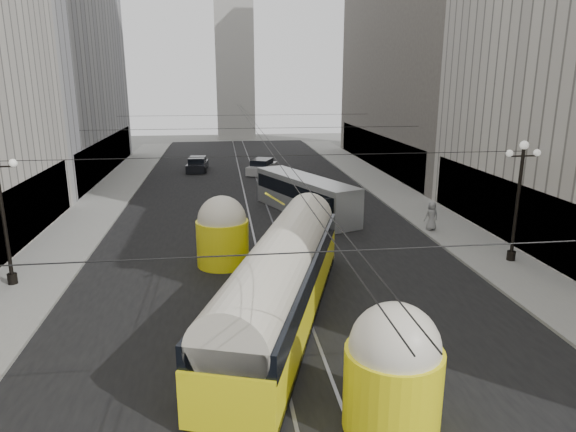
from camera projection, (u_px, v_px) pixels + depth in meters
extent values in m
cube|color=black|center=(257.00, 206.00, 39.81)|extent=(20.00, 85.00, 0.02)
cube|color=gray|center=(106.00, 199.00, 41.64)|extent=(4.00, 72.00, 0.15)
cube|color=gray|center=(391.00, 191.00, 44.65)|extent=(4.00, 72.00, 0.15)
cube|color=gray|center=(247.00, 206.00, 39.72)|extent=(0.12, 85.00, 0.04)
cube|color=gray|center=(266.00, 205.00, 39.91)|extent=(0.12, 85.00, 0.04)
cube|color=black|center=(22.00, 215.00, 29.40)|extent=(0.10, 18.00, 3.60)
cube|color=#999999|center=(32.00, 30.00, 48.51)|extent=(12.00, 28.00, 28.00)
cube|color=black|center=(108.00, 155.00, 52.38)|extent=(0.10, 25.20, 3.60)
cube|color=black|center=(500.00, 208.00, 31.00)|extent=(0.10, 18.00, 3.60)
cube|color=#514C47|center=(437.00, 14.00, 53.00)|extent=(12.00, 32.00, 32.00)
cube|color=black|center=(375.00, 150.00, 55.89)|extent=(0.10, 28.80, 3.60)
cube|color=#B2AFA8|center=(234.00, 62.00, 82.17)|extent=(6.00, 6.00, 24.00)
cylinder|color=black|center=(4.00, 223.00, 23.53)|extent=(0.18, 0.18, 6.00)
cylinder|color=black|center=(12.00, 279.00, 24.25)|extent=(0.44, 0.44, 0.50)
sphere|color=white|center=(13.00, 163.00, 22.91)|extent=(0.36, 0.36, 0.36)
cylinder|color=black|center=(517.00, 206.00, 26.69)|extent=(0.18, 0.18, 6.00)
cylinder|color=black|center=(511.00, 256.00, 27.40)|extent=(0.44, 0.44, 0.50)
cylinder|color=black|center=(523.00, 156.00, 26.01)|extent=(1.60, 0.08, 0.08)
sphere|color=white|center=(524.00, 145.00, 25.87)|extent=(0.44, 0.44, 0.44)
sphere|color=white|center=(509.00, 153.00, 25.88)|extent=(0.36, 0.36, 0.36)
sphere|color=white|center=(537.00, 153.00, 26.07)|extent=(0.36, 0.36, 0.36)
cylinder|color=black|center=(347.00, 251.00, 10.97)|extent=(25.00, 0.03, 0.03)
cylinder|color=black|center=(276.00, 156.00, 24.37)|extent=(25.00, 0.03, 0.03)
cylinder|color=black|center=(256.00, 128.00, 37.77)|extent=(25.00, 0.03, 0.03)
cylinder|color=black|center=(246.00, 115.00, 51.18)|extent=(25.00, 0.03, 0.03)
cylinder|color=black|center=(252.00, 126.00, 41.66)|extent=(0.03, 72.00, 0.03)
cylinder|color=black|center=(257.00, 126.00, 41.71)|extent=(0.03, 72.00, 0.03)
cube|color=#FFF216|center=(282.00, 296.00, 20.61)|extent=(7.24, 14.83, 1.79)
cube|color=black|center=(282.00, 315.00, 20.83)|extent=(7.10, 14.41, 0.32)
cube|color=black|center=(281.00, 269.00, 20.31)|extent=(7.19, 14.63, 0.89)
cylinder|color=silver|center=(281.00, 261.00, 20.23)|extent=(6.87, 14.52, 2.42)
cylinder|color=#FFF216|center=(392.00, 389.00, 14.28)|extent=(2.73, 2.73, 2.42)
sphere|color=silver|center=(395.00, 348.00, 13.95)|extent=(2.52, 2.52, 2.52)
cylinder|color=#FFF216|center=(223.00, 243.00, 26.89)|extent=(2.73, 2.73, 2.42)
sphere|color=silver|center=(222.00, 220.00, 26.57)|extent=(2.52, 2.52, 2.52)
sphere|color=#FFF2BF|center=(419.00, 423.00, 13.36)|extent=(0.36, 0.36, 0.36)
cube|color=#B3B7B9|center=(305.00, 195.00, 36.97)|extent=(6.21, 10.77, 2.68)
cube|color=black|center=(305.00, 189.00, 36.86)|extent=(6.09, 10.43, 0.98)
cube|color=black|center=(319.00, 209.00, 31.80)|extent=(1.94, 0.89, 1.25)
cylinder|color=black|center=(297.00, 222.00, 33.64)|extent=(0.30, 0.89, 0.89)
cylinder|color=black|center=(330.00, 221.00, 33.92)|extent=(0.30, 0.89, 0.89)
cylinder|color=black|center=(284.00, 197.00, 40.52)|extent=(0.30, 0.89, 0.89)
cylinder|color=black|center=(311.00, 197.00, 40.80)|extent=(0.30, 0.89, 0.89)
cube|color=#BEBEBE|center=(262.00, 169.00, 53.10)|extent=(3.62, 5.16, 0.85)
cube|color=black|center=(262.00, 163.00, 52.94)|extent=(2.59, 3.08, 0.80)
cylinder|color=black|center=(255.00, 173.00, 51.48)|extent=(0.22, 0.68, 0.68)
cylinder|color=black|center=(272.00, 173.00, 51.70)|extent=(0.22, 0.68, 0.68)
cylinder|color=black|center=(252.00, 168.00, 54.59)|extent=(0.22, 0.68, 0.68)
cylinder|color=black|center=(269.00, 167.00, 54.81)|extent=(0.22, 0.68, 0.68)
cube|color=black|center=(197.00, 166.00, 54.63)|extent=(2.24, 4.77, 0.82)
cube|color=black|center=(197.00, 161.00, 54.48)|extent=(1.86, 2.67, 0.78)
cylinder|color=black|center=(189.00, 170.00, 53.06)|extent=(0.22, 0.66, 0.66)
cylinder|color=black|center=(205.00, 170.00, 53.27)|extent=(0.22, 0.66, 0.66)
cylinder|color=black|center=(190.00, 165.00, 56.08)|extent=(0.22, 0.66, 0.66)
cylinder|color=black|center=(206.00, 165.00, 56.29)|extent=(0.22, 0.66, 0.66)
imported|color=gray|center=(432.00, 216.00, 32.64)|extent=(0.99, 0.69, 1.87)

